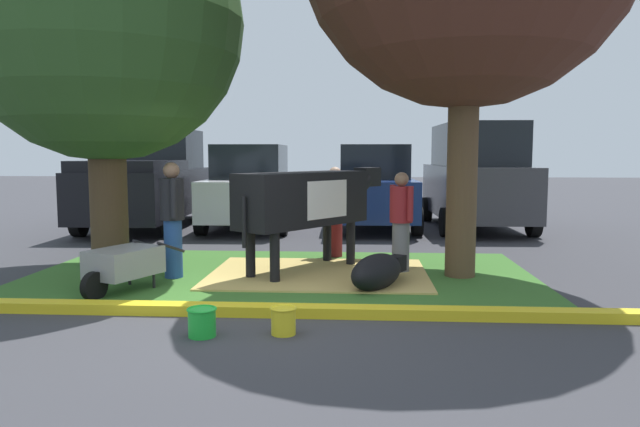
% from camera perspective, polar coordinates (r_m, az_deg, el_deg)
% --- Properties ---
extents(ground_plane, '(80.00, 80.00, 0.00)m').
position_cam_1_polar(ground_plane, '(6.69, -6.10, -9.90)').
color(ground_plane, '#38383D').
extents(grass_island, '(7.43, 4.08, 0.02)m').
position_cam_1_polar(grass_island, '(8.86, -3.76, -5.92)').
color(grass_island, '#386B28').
rests_on(grass_island, ground).
extents(curb_yellow, '(8.63, 0.24, 0.12)m').
position_cam_1_polar(curb_yellow, '(6.74, -6.22, -9.26)').
color(curb_yellow, yellow).
rests_on(curb_yellow, ground).
extents(hay_bedding, '(3.20, 2.40, 0.04)m').
position_cam_1_polar(hay_bedding, '(8.82, -0.13, -5.86)').
color(hay_bedding, tan).
rests_on(hay_bedding, ground).
extents(shade_tree_left, '(4.15, 4.15, 5.84)m').
position_cam_1_polar(shade_tree_left, '(9.66, -20.29, 17.00)').
color(shade_tree_left, '#4C3823').
rests_on(shade_tree_left, ground).
extents(cow_holstein, '(2.19, 2.72, 1.57)m').
position_cam_1_polar(cow_holstein, '(8.96, -1.17, 1.37)').
color(cow_holstein, black).
rests_on(cow_holstein, ground).
extents(calf_lying, '(0.95, 1.29, 0.48)m').
position_cam_1_polar(calf_lying, '(7.95, 5.59, -5.62)').
color(calf_lying, black).
rests_on(calf_lying, ground).
extents(person_handler, '(0.34, 0.49, 1.69)m').
position_cam_1_polar(person_handler, '(8.74, -14.06, -0.27)').
color(person_handler, '#23478C').
rests_on(person_handler, ground).
extents(person_visitor_near, '(0.52, 0.34, 1.58)m').
position_cam_1_polar(person_visitor_near, '(10.24, 1.45, 0.41)').
color(person_visitor_near, maroon).
rests_on(person_visitor_near, ground).
extents(person_visitor_far, '(0.34, 0.46, 1.53)m').
position_cam_1_polar(person_visitor_far, '(8.91, 7.84, -0.63)').
color(person_visitor_far, slate).
rests_on(person_visitor_far, ground).
extents(wheelbarrow, '(1.05, 1.58, 0.63)m').
position_cam_1_polar(wheelbarrow, '(8.12, -18.51, -4.59)').
color(wheelbarrow, gray).
rests_on(wheelbarrow, ground).
extents(bucket_green, '(0.30, 0.30, 0.29)m').
position_cam_1_polar(bucket_green, '(6.05, -11.34, -10.20)').
color(bucket_green, green).
rests_on(bucket_green, ground).
extents(bucket_yellow, '(0.27, 0.27, 0.28)m').
position_cam_1_polar(bucket_yellow, '(6.02, -3.55, -10.22)').
color(bucket_yellow, yellow).
rests_on(bucket_yellow, ground).
extents(pickup_truck_black, '(2.33, 5.45, 2.42)m').
position_cam_1_polar(pickup_truck_black, '(15.21, -16.06, 2.96)').
color(pickup_truck_black, black).
rests_on(pickup_truck_black, ground).
extents(hatchback_white, '(2.11, 4.45, 2.02)m').
position_cam_1_polar(hatchback_white, '(14.49, -6.67, 2.50)').
color(hatchback_white, silver).
rests_on(hatchback_white, ground).
extents(sedan_silver, '(2.11, 4.45, 2.02)m').
position_cam_1_polar(sedan_silver, '(14.43, 5.15, 2.50)').
color(sedan_silver, navy).
rests_on(sedan_silver, ground).
extents(suv_dark_grey, '(2.21, 4.65, 2.52)m').
position_cam_1_polar(suv_dark_grey, '(14.77, 14.80, 3.52)').
color(suv_dark_grey, '#3D3D42').
rests_on(suv_dark_grey, ground).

